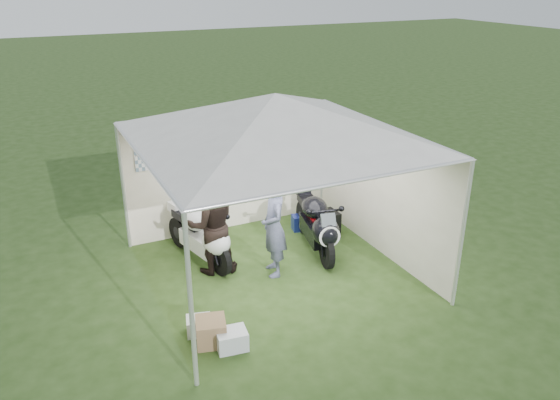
# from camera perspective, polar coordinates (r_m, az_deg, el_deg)

# --- Properties ---
(ground) EXTENTS (80.00, 80.00, 0.00)m
(ground) POSITION_cam_1_polar(r_m,az_deg,el_deg) (9.16, -0.44, -7.59)
(ground) COLOR #233B13
(ground) RESTS_ON ground
(canopy_tent) EXTENTS (5.66, 5.66, 3.00)m
(canopy_tent) POSITION_cam_1_polar(r_m,az_deg,el_deg) (8.20, -0.59, 8.24)
(canopy_tent) COLOR silver
(canopy_tent) RESTS_ON ground
(motorcycle_white) EXTENTS (0.71, 1.85, 0.92)m
(motorcycle_white) POSITION_cam_1_polar(r_m,az_deg,el_deg) (9.35, -8.21, -3.60)
(motorcycle_white) COLOR black
(motorcycle_white) RESTS_ON ground
(motorcycle_black) EXTENTS (0.71, 1.99, 0.99)m
(motorcycle_black) POSITION_cam_1_polar(r_m,az_deg,el_deg) (9.61, 3.87, -2.41)
(motorcycle_black) COLOR black
(motorcycle_black) RESTS_ON ground
(paddock_stand) EXTENTS (0.44, 0.32, 0.30)m
(paddock_stand) POSITION_cam_1_polar(r_m,az_deg,el_deg) (10.57, 2.36, -2.34)
(paddock_stand) COLOR #2535B1
(paddock_stand) RESTS_ON ground
(person_dark_jacket) EXTENTS (0.91, 0.76, 1.68)m
(person_dark_jacket) POSITION_cam_1_polar(r_m,az_deg,el_deg) (8.91, -7.19, -2.59)
(person_dark_jacket) COLOR black
(person_dark_jacket) RESTS_ON ground
(person_blue_jacket) EXTENTS (0.51, 0.68, 1.70)m
(person_blue_jacket) POSITION_cam_1_polar(r_m,az_deg,el_deg) (8.77, -0.65, -2.79)
(person_blue_jacket) COLOR slate
(person_blue_jacket) RESTS_ON ground
(equipment_box) EXTENTS (0.50, 0.41, 0.50)m
(equipment_box) POSITION_cam_1_polar(r_m,az_deg,el_deg) (10.26, 4.66, -2.60)
(equipment_box) COLOR black
(equipment_box) RESTS_ON ground
(crate_0) EXTENTS (0.44, 0.36, 0.27)m
(crate_0) POSITION_cam_1_polar(r_m,az_deg,el_deg) (7.48, -5.07, -14.32)
(crate_0) COLOR silver
(crate_0) RESTS_ON ground
(crate_1) EXTENTS (0.48, 0.48, 0.35)m
(crate_1) POSITION_cam_1_polar(r_m,az_deg,el_deg) (7.58, -7.22, -13.47)
(crate_1) COLOR brown
(crate_1) RESTS_ON ground
(crate_2) EXTENTS (0.39, 0.35, 0.24)m
(crate_2) POSITION_cam_1_polar(r_m,az_deg,el_deg) (7.80, -8.48, -12.85)
(crate_2) COLOR silver
(crate_2) RESTS_ON ground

